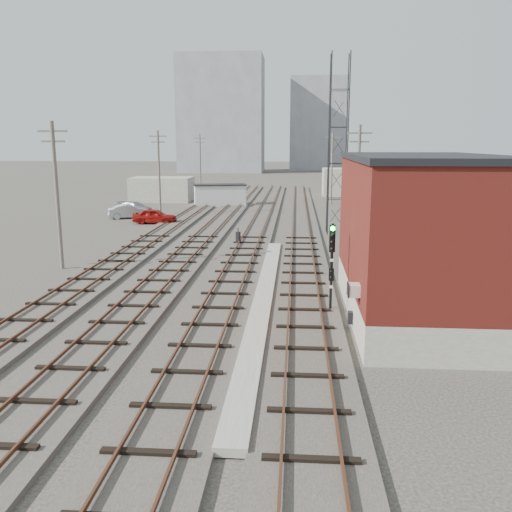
# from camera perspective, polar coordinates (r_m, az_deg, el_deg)

# --- Properties ---
(ground) EXTENTS (320.00, 320.00, 0.00)m
(ground) POSITION_cam_1_polar(r_m,az_deg,el_deg) (72.47, 2.62, 5.70)
(ground) COLOR #282621
(ground) RESTS_ON ground
(track_right) EXTENTS (3.20, 90.00, 0.39)m
(track_right) POSITION_cam_1_polar(r_m,az_deg,el_deg) (51.60, 4.71, 3.30)
(track_right) COLOR #332D28
(track_right) RESTS_ON ground
(track_mid_right) EXTENTS (3.20, 90.00, 0.39)m
(track_mid_right) POSITION_cam_1_polar(r_m,az_deg,el_deg) (51.71, 0.27, 3.36)
(track_mid_right) COLOR #332D28
(track_mid_right) RESTS_ON ground
(track_mid_left) EXTENTS (3.20, 90.00, 0.39)m
(track_mid_left) POSITION_cam_1_polar(r_m,az_deg,el_deg) (52.14, -4.13, 3.40)
(track_mid_left) COLOR #332D28
(track_mid_left) RESTS_ON ground
(track_left) EXTENTS (3.20, 90.00, 0.39)m
(track_left) POSITION_cam_1_polar(r_m,az_deg,el_deg) (52.87, -8.43, 3.42)
(track_left) COLOR #332D28
(track_left) RESTS_ON ground
(platform_curb) EXTENTS (0.90, 28.00, 0.26)m
(platform_curb) POSITION_cam_1_polar(r_m,az_deg,el_deg) (27.15, 0.82, -4.39)
(platform_curb) COLOR gray
(platform_curb) RESTS_ON ground
(brick_building) EXTENTS (6.54, 12.20, 7.22)m
(brick_building) POSITION_cam_1_polar(r_m,az_deg,el_deg) (24.98, 16.81, 1.91)
(brick_building) COLOR gray
(brick_building) RESTS_ON ground
(lattice_tower) EXTENTS (1.60, 1.60, 15.00)m
(lattice_tower) POSITION_cam_1_polar(r_m,az_deg,el_deg) (47.16, 8.62, 11.43)
(lattice_tower) COLOR black
(lattice_tower) RESTS_ON ground
(utility_pole_left_a) EXTENTS (1.80, 0.24, 9.00)m
(utility_pole_left_a) POSITION_cam_1_polar(r_m,az_deg,el_deg) (35.30, -20.24, 6.36)
(utility_pole_left_a) COLOR #595147
(utility_pole_left_a) RESTS_ON ground
(utility_pole_left_b) EXTENTS (1.80, 0.24, 9.00)m
(utility_pole_left_b) POSITION_cam_1_polar(r_m,az_deg,el_deg) (58.93, -10.17, 8.80)
(utility_pole_left_b) COLOR #595147
(utility_pole_left_b) RESTS_ON ground
(utility_pole_left_c) EXTENTS (1.80, 0.24, 9.00)m
(utility_pole_left_c) POSITION_cam_1_polar(r_m,az_deg,el_deg) (83.36, -5.89, 9.75)
(utility_pole_left_c) COLOR #595147
(utility_pole_left_c) RESTS_ON ground
(utility_pole_right_a) EXTENTS (1.80, 0.24, 9.00)m
(utility_pole_right_a) POSITION_cam_1_polar(r_m,az_deg,el_deg) (40.38, 10.66, 7.48)
(utility_pole_right_a) COLOR #595147
(utility_pole_right_a) RESTS_ON ground
(utility_pole_right_b) EXTENTS (1.80, 0.24, 9.00)m
(utility_pole_right_b) POSITION_cam_1_polar(r_m,az_deg,el_deg) (70.23, 7.98, 9.33)
(utility_pole_right_b) COLOR #595147
(utility_pole_right_b) RESTS_ON ground
(apartment_left) EXTENTS (22.00, 14.00, 30.00)m
(apartment_left) POSITION_cam_1_polar(r_m,az_deg,el_deg) (148.57, -3.63, 14.61)
(apartment_left) COLOR gray
(apartment_left) RESTS_ON ground
(apartment_right) EXTENTS (16.00, 12.00, 26.00)m
(apartment_right) POSITION_cam_1_polar(r_m,az_deg,el_deg) (162.23, 6.53, 13.61)
(apartment_right) COLOR gray
(apartment_right) RESTS_ON ground
(shed_left) EXTENTS (8.00, 5.00, 3.20)m
(shed_left) POSITION_cam_1_polar(r_m,az_deg,el_deg) (74.51, -9.86, 6.94)
(shed_left) COLOR gray
(shed_left) RESTS_ON ground
(shed_right) EXTENTS (6.00, 6.00, 4.00)m
(shed_right) POSITION_cam_1_polar(r_m,az_deg,el_deg) (82.52, 9.15, 7.70)
(shed_right) COLOR gray
(shed_right) RESTS_ON ground
(signal_mast) EXTENTS (0.40, 0.41, 4.16)m
(signal_mast) POSITION_cam_1_polar(r_m,az_deg,el_deg) (24.83, 7.97, -0.50)
(signal_mast) COLOR gray
(signal_mast) RESTS_ON ground
(switch_stand) EXTENTS (0.37, 0.37, 1.26)m
(switch_stand) POSITION_cam_1_polar(r_m,az_deg,el_deg) (41.44, -1.90, 1.92)
(switch_stand) COLOR black
(switch_stand) RESTS_ON ground
(site_trailer) EXTENTS (6.91, 4.19, 2.71)m
(site_trailer) POSITION_cam_1_polar(r_m,az_deg,el_deg) (67.74, -3.82, 6.42)
(site_trailer) COLOR silver
(site_trailer) RESTS_ON ground
(car_red) EXTENTS (4.31, 1.86, 1.45)m
(car_red) POSITION_cam_1_polar(r_m,az_deg,el_deg) (53.75, -10.61, 4.15)
(car_red) COLOR #9B110E
(car_red) RESTS_ON ground
(car_silver) EXTENTS (4.58, 3.09, 1.43)m
(car_silver) POSITION_cam_1_polar(r_m,az_deg,el_deg) (58.15, -13.20, 4.59)
(car_silver) COLOR #A3A7AA
(car_silver) RESTS_ON ground
(car_grey) EXTENTS (4.78, 3.31, 1.29)m
(car_grey) POSITION_cam_1_polar(r_m,az_deg,el_deg) (62.29, -12.66, 5.02)
(car_grey) COLOR gray
(car_grey) RESTS_ON ground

